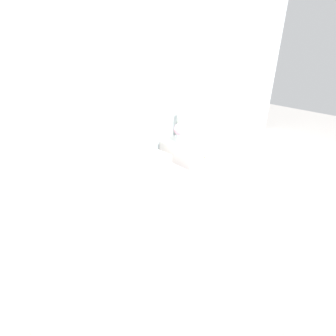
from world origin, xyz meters
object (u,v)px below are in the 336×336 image
(table_lamp, at_px, (184,119))
(alarm_clock, at_px, (199,136))
(nightstand, at_px, (188,163))
(flower_vase, at_px, (180,132))
(bed, at_px, (144,245))

(table_lamp, xyz_separation_m, alarm_clock, (0.10, -0.16, -0.19))
(nightstand, distance_m, flower_vase, 0.47)
(nightstand, height_order, flower_vase, flower_vase)
(flower_vase, height_order, alarm_clock, flower_vase)
(table_lamp, height_order, flower_vase, table_lamp)
(nightstand, xyz_separation_m, table_lamp, (0.06, 0.12, 0.52))
(nightstand, distance_m, table_lamp, 0.54)
(nightstand, bearing_deg, alarm_clock, -12.49)
(table_lamp, xyz_separation_m, flower_vase, (-0.20, -0.11, -0.08))
(flower_vase, distance_m, alarm_clock, 0.32)
(bed, relative_size, nightstand, 3.27)
(bed, bearing_deg, nightstand, 27.21)
(table_lamp, bearing_deg, bed, -149.61)
(bed, distance_m, nightstand, 1.42)
(bed, height_order, flower_vase, bed)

